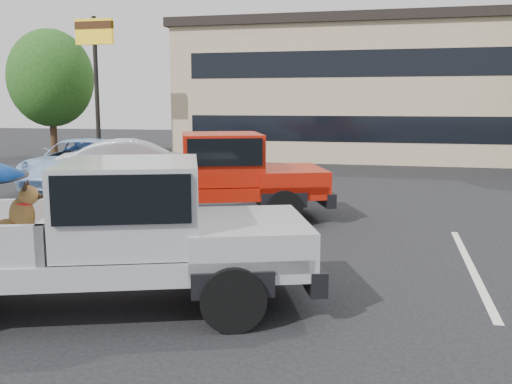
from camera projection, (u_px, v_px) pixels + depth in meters
The scene contains 11 objects.
ground at pixel (260, 293), 7.85m from camera, with size 90.00×90.00×0.00m, color black.
stripe_left at pixel (125, 245), 10.46m from camera, with size 0.12×5.00×0.01m, color silver.
stripe_right at pixel (471, 266), 9.10m from camera, with size 0.12×5.00×0.01m, color silver.
motel_building at pixel (399, 90), 27.09m from camera, with size 20.40×8.40×6.30m.
motel_sign at pixel (95, 51), 22.86m from camera, with size 1.60×0.22×6.00m.
tree_left at pixel (51, 78), 26.80m from camera, with size 3.96×3.96×6.02m.
tree_back at pixel (480, 67), 28.89m from camera, with size 4.68×4.68×7.11m.
silver_pickup at pixel (113, 227), 7.14m from camera, with size 6.02×3.77×2.06m.
red_pickup at pixel (214, 173), 12.63m from camera, with size 6.17×3.98×1.92m.
silver_sedan at pixel (138, 165), 17.09m from camera, with size 1.59×4.56×1.50m, color #ADB0B4.
blue_suv at pixel (82, 163), 17.55m from camera, with size 2.46×5.34×1.48m, color #9BBEE8.
Camera 1 is at (1.68, -7.36, 2.59)m, focal length 40.00 mm.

